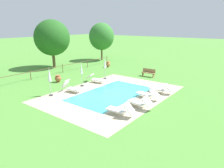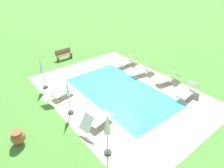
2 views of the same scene
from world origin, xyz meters
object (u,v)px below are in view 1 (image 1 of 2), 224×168
at_px(sun_lounger_north_end, 160,89).
at_px(terracotta_urn_near_fence, 108,64).
at_px(sun_lounger_south_mid, 140,102).
at_px(terracotta_urn_by_tree, 58,78).
at_px(patio_umbrella_closed_row_centre, 49,77).
at_px(wooden_bench_lawn_side, 149,72).
at_px(patio_umbrella_closed_row_mid_west, 105,65).
at_px(patio_umbrella_closed_row_west, 82,71).
at_px(tree_far_west, 52,38).
at_px(tree_centre, 102,37).
at_px(sun_lounger_north_far, 96,79).
at_px(sun_lounger_north_mid, 120,109).
at_px(sun_lounger_north_near_steps, 147,94).
at_px(sun_lounger_south_near_corner, 72,87).

xyz_separation_m(sun_lounger_north_end, terracotta_urn_near_fence, (5.82, 10.32, 0.06)).
distance_m(sun_lounger_south_mid, terracotta_urn_by_tree, 9.86).
bearing_deg(patio_umbrella_closed_row_centre, wooden_bench_lawn_side, -17.05).
height_order(patio_umbrella_closed_row_mid_west, wooden_bench_lawn_side, patio_umbrella_closed_row_mid_west).
distance_m(patio_umbrella_closed_row_west, tree_far_west, 10.32).
height_order(sun_lounger_south_mid, tree_centre, tree_centre).
bearing_deg(wooden_bench_lawn_side, tree_centre, 64.99).
xyz_separation_m(sun_lounger_north_far, patio_umbrella_closed_row_mid_west, (1.73, 0.20, 1.16)).
height_order(patio_umbrella_closed_row_mid_west, tree_far_west, tree_far_west).
height_order(sun_lounger_north_mid, terracotta_urn_near_fence, sun_lounger_north_mid).
bearing_deg(tree_centre, patio_umbrella_closed_row_centre, -153.26).
distance_m(sun_lounger_south_mid, patio_umbrella_closed_row_west, 7.11).
bearing_deg(terracotta_urn_by_tree, patio_umbrella_closed_row_west, -80.21).
bearing_deg(sun_lounger_north_mid, tree_far_west, 66.24).
relative_size(patio_umbrella_closed_row_mid_west, terracotta_urn_by_tree, 3.17).
bearing_deg(patio_umbrella_closed_row_mid_west, sun_lounger_north_mid, -134.69).
height_order(sun_lounger_north_end, terracotta_urn_by_tree, sun_lounger_north_end).
distance_m(sun_lounger_north_mid, tree_far_west, 17.62).
bearing_deg(patio_umbrella_closed_row_west, patio_umbrella_closed_row_mid_west, 0.94).
height_order(terracotta_urn_near_fence, tree_far_west, tree_far_west).
height_order(sun_lounger_north_near_steps, tree_centre, tree_centre).
distance_m(sun_lounger_north_far, tree_far_west, 10.25).
xyz_separation_m(sun_lounger_north_far, wooden_bench_lawn_side, (5.40, -3.05, 0.10)).
xyz_separation_m(sun_lounger_north_end, sun_lounger_south_near_corner, (-4.42, 6.16, 0.02)).
bearing_deg(sun_lounger_north_far, terracotta_urn_by_tree, 126.30).
height_order(sun_lounger_north_near_steps, terracotta_urn_by_tree, sun_lounger_north_near_steps).
distance_m(patio_umbrella_closed_row_west, patio_umbrella_closed_row_centre, 3.48).
bearing_deg(tree_centre, wooden_bench_lawn_side, -115.01).
bearing_deg(sun_lounger_north_far, tree_centre, 37.58).
bearing_deg(patio_umbrella_closed_row_centre, terracotta_urn_near_fence, 16.64).
xyz_separation_m(sun_lounger_north_far, terracotta_urn_near_fence, (6.72, 3.77, 0.06)).
xyz_separation_m(sun_lounger_north_near_steps, tree_centre, (11.65, 14.52, 3.38)).
xyz_separation_m(wooden_bench_lawn_side, terracotta_urn_near_fence, (1.33, 6.82, -0.03)).
xyz_separation_m(sun_lounger_north_end, patio_umbrella_closed_row_west, (-2.64, 6.70, 1.05)).
xyz_separation_m(sun_lounger_north_near_steps, terracotta_urn_by_tree, (-1.23, 9.38, 0.02)).
height_order(patio_umbrella_closed_row_west, terracotta_urn_near_fence, patio_umbrella_closed_row_west).
distance_m(sun_lounger_north_near_steps, sun_lounger_north_mid, 3.81).
distance_m(sun_lounger_south_mid, patio_umbrella_closed_row_mid_west, 8.48).
distance_m(patio_umbrella_closed_row_mid_west, terracotta_urn_near_fence, 6.24).
height_order(terracotta_urn_near_fence, tree_centre, tree_centre).
bearing_deg(sun_lounger_north_mid, sun_lounger_south_mid, -11.04).
relative_size(sun_lounger_north_near_steps, patio_umbrella_closed_row_mid_west, 0.91).
height_order(sun_lounger_north_near_steps, sun_lounger_north_end, sun_lounger_north_end).
bearing_deg(sun_lounger_south_near_corner, sun_lounger_north_far, 6.47).
bearing_deg(sun_lounger_north_near_steps, terracotta_urn_near_fence, 52.57).
relative_size(sun_lounger_north_end, patio_umbrella_closed_row_mid_west, 0.90).
bearing_deg(sun_lounger_south_near_corner, tree_far_west, 59.99).
relative_size(sun_lounger_north_end, sun_lounger_south_mid, 0.99).
relative_size(patio_umbrella_closed_row_mid_west, wooden_bench_lawn_side, 1.50).
distance_m(sun_lounger_north_mid, patio_umbrella_closed_row_mid_west, 9.38).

